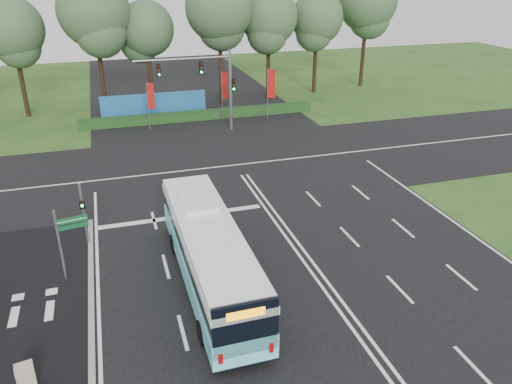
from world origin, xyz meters
TOP-DOWN VIEW (x-y plane):
  - ground at (0.00, 0.00)m, footprint 120.00×120.00m
  - road_main at (0.00, 0.00)m, footprint 20.00×120.00m
  - road_cross at (0.00, 12.00)m, footprint 120.00×14.00m
  - bike_path at (-12.50, -3.00)m, footprint 5.00×18.00m
  - kerb_strip at (-10.10, -3.00)m, footprint 0.25×18.00m
  - city_bus at (-4.82, -2.09)m, footprint 2.61×11.76m
  - pedestrian_signal at (-10.20, 3.30)m, footprint 0.30×0.42m
  - street_sign at (-10.89, 0.33)m, footprint 1.41×0.32m
  - utility_cabinet at (-12.23, -6.25)m, footprint 0.69×0.61m
  - banner_flag_left at (-4.69, 22.59)m, footprint 0.63×0.07m
  - banner_flag_mid at (2.14, 23.48)m, footprint 0.65×0.28m
  - banner_flag_right at (6.20, 22.20)m, footprint 0.68×0.32m
  - traffic_light_gantry at (0.21, 20.50)m, footprint 8.41×0.28m
  - hedge at (0.00, 24.50)m, footprint 22.00×1.20m
  - blue_hoarding at (-4.00, 27.00)m, footprint 10.00×0.30m
  - eucalyptus_row at (1.33, 30.73)m, footprint 49.04×10.19m

SIDE VIEW (x-z plane):
  - ground at x=0.00m, z-range 0.00..0.00m
  - road_main at x=0.00m, z-range 0.00..0.04m
  - road_cross at x=0.00m, z-range 0.00..0.05m
  - bike_path at x=-12.50m, z-range 0.00..0.06m
  - kerb_strip at x=-10.10m, z-range 0.00..0.12m
  - hedge at x=0.00m, z-range 0.00..0.80m
  - utility_cabinet at x=-12.23m, z-range 0.00..1.00m
  - blue_hoarding at x=-4.00m, z-range 0.00..2.20m
  - city_bus at x=-4.82m, z-range 0.01..3.38m
  - pedestrian_signal at x=-10.20m, z-range 0.16..3.69m
  - street_sign at x=-10.89m, z-range 0.50..4.15m
  - banner_flag_left at x=-4.69m, z-range 0.66..4.91m
  - banner_flag_mid at x=2.14m, z-range 0.70..5.31m
  - banner_flag_right at x=6.20m, z-range 0.73..5.62m
  - traffic_light_gantry at x=0.21m, z-range 1.16..8.16m
  - eucalyptus_row at x=1.33m, z-range 2.31..15.26m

